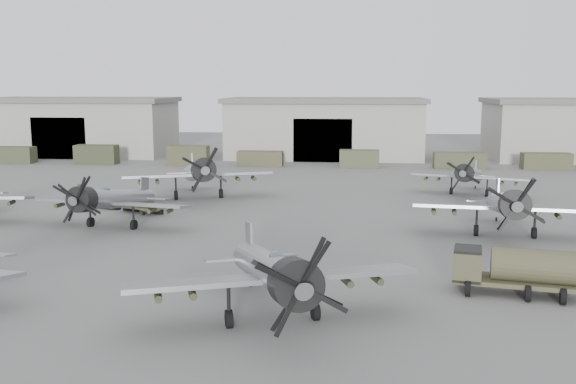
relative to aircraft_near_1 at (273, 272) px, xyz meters
name	(u,v)px	position (x,y,z in m)	size (l,w,h in m)	color
ground	(277,281)	(-0.58, 6.34, -2.39)	(220.00, 220.00, 0.00)	#535351
hangar_left	(78,126)	(-38.58, 68.30, 1.98)	(29.00, 14.80, 8.70)	#97968D
hangar_center	(325,127)	(-0.58, 68.30, 1.98)	(29.00, 14.80, 8.70)	#97968D
support_truck_0	(11,155)	(-43.14, 56.34, -1.27)	(6.58, 2.20, 2.24)	#3B422B
support_truck_1	(97,154)	(-30.93, 56.34, -1.10)	(5.67, 2.20, 2.59)	#363A26
support_truck_2	(188,155)	(-18.23, 56.34, -1.09)	(5.35, 2.20, 2.60)	#42442C
support_truck_3	(260,159)	(-8.57, 56.34, -1.41)	(6.01, 2.20, 1.96)	#46452E
support_truck_4	(359,159)	(4.44, 56.34, -1.27)	(5.10, 2.20, 2.25)	#454C31
support_truck_5	(460,160)	(17.26, 56.34, -1.37)	(6.59, 2.20, 2.05)	#42462D
support_truck_6	(546,161)	(28.01, 56.34, -1.34)	(6.01, 2.20, 2.10)	#45462E
aircraft_near_1	(273,272)	(0.00, 0.00, 0.00)	(13.07, 11.78, 5.26)	gray
aircraft_mid_1	(110,200)	(-14.40, 18.13, -0.21)	(12.08, 10.87, 4.79)	gray
aircraft_mid_2	(507,204)	(14.20, 18.07, -0.04)	(13.00, 11.70, 5.17)	#9FA2A8
aircraft_far_0	(198,172)	(-10.81, 31.10, 0.15)	(13.89, 12.53, 5.60)	#9FA2A8
aircraft_far_1	(469,175)	(14.76, 35.52, -0.37)	(11.10, 9.99, 4.45)	#93969B
fuel_tanker	(514,268)	(11.70, 5.38, -1.01)	(6.52, 3.19, 2.41)	#47452E
tug_trailer	(121,204)	(-16.12, 25.10, -1.90)	(6.53, 3.51, 1.31)	#4A4830
ground_crew	(80,194)	(-20.58, 26.98, -1.43)	(0.70, 0.46, 1.91)	#363925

